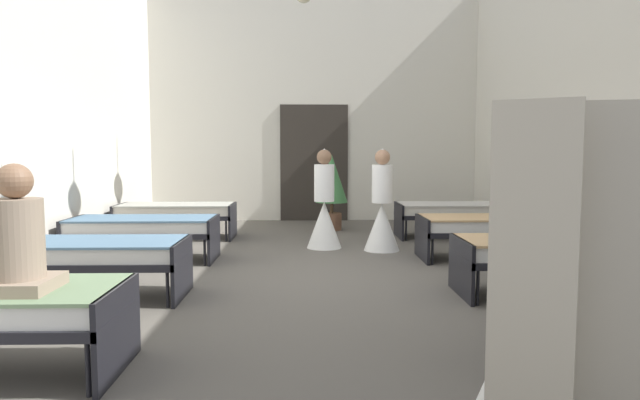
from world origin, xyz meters
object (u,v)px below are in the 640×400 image
Objects in this scene: bed_right_row_2 at (491,227)px; bed_left_row_3 at (176,212)px; bed_right_row_1 at (554,252)px; bed_right_row_3 at (454,211)px; bed_left_row_2 at (143,228)px; privacy_screen at (614,272)px; patient_seated_primary at (520,210)px; bed_left_row_1 at (87,254)px; patient_seated_secondary at (17,244)px; nurse_far_aisle at (526,317)px; nurse_mid_aisle at (382,214)px; potted_plant at (332,184)px; nurse_near_aisle at (324,213)px.

bed_left_row_3 is (-4.64, 1.90, 0.00)m from bed_right_row_2.
bed_right_row_3 is (0.00, 3.80, 0.00)m from bed_right_row_1.
privacy_screen is (3.69, -4.69, 0.41)m from bed_left_row_2.
bed_right_row_3 is at bearing 22.29° from bed_left_row_2.
patient_seated_primary is at bearing -41.59° from bed_left_row_3.
patient_seated_secondary is (0.35, -1.98, 0.43)m from bed_left_row_1.
bed_right_row_1 is at bearing -162.84° from nurse_far_aisle.
bed_left_row_3 is at bearing 180.00° from bed_right_row_3.
bed_left_row_2 is at bearing 95.15° from patient_seated_secondary.
privacy_screen is at bearing -98.21° from bed_right_row_3.
patient_seated_primary and patient_seated_secondary have the same top height.
bed_left_row_2 is 1.28× the size of nurse_mid_aisle.
potted_plant is (-2.01, 4.72, 0.41)m from bed_right_row_1.
bed_left_row_3 is at bearing 138.41° from patient_seated_primary.
nurse_near_aisle is 5.38m from nurse_far_aisle.
bed_right_row_1 is 1.12× the size of privacy_screen.
privacy_screen is (-0.60, -2.78, -0.02)m from patient_seated_primary.
privacy_screen reaches higher than bed_left_row_1.
bed_right_row_2 is 1.28× the size of nurse_mid_aisle.
bed_right_row_2 is at bearing -151.93° from nurse_far_aisle.
bed_left_row_1 is 4.64m from bed_right_row_1.
potted_plant is (-1.66, 4.73, -0.02)m from patient_seated_primary.
privacy_screen is at bearing 88.55° from nurse_far_aisle.
privacy_screen reaches higher than bed_right_row_1.
nurse_far_aisle is at bearing -116.95° from bed_right_row_1.
potted_plant reaches higher than bed_right_row_2.
potted_plant reaches higher than bed_left_row_3.
nurse_near_aisle and nurse_far_aisle have the same top height.
potted_plant reaches higher than bed_left_row_2.
patient_seated_secondary is at bearing -108.72° from potted_plant.
bed_right_row_2 is at bearing 92.46° from privacy_screen.
bed_right_row_3 is 7.21m from patient_seated_secondary.
bed_right_row_1 is 1.00× the size of bed_left_row_2.
nurse_far_aisle reaches higher than bed_right_row_1.
potted_plant is (2.62, 0.92, 0.41)m from bed_left_row_3.
privacy_screen reaches higher than patient_seated_secondary.
nurse_near_aisle is (-2.21, 2.82, 0.09)m from bed_right_row_1.
nurse_near_aisle reaches higher than patient_seated_primary.
nurse_far_aisle reaches higher than bed_left_row_2.
patient_seated_primary is at bearing -95.26° from bed_right_row_3.
bed_left_row_3 is at bearing 133.16° from privacy_screen.
nurse_mid_aisle is 5.40m from privacy_screen.
bed_right_row_2 is (0.00, 1.90, 0.00)m from bed_right_row_1.
nurse_near_aisle is 1.93m from potted_plant.
bed_right_row_3 is 6.40m from nurse_far_aisle.
nurse_mid_aisle and nurse_far_aisle have the same top height.
nurse_mid_aisle is at bearing -73.42° from potted_plant.
bed_right_row_1 is 0.55m from patient_seated_primary.
bed_right_row_2 is 4.80m from privacy_screen.
nurse_far_aisle is 0.87× the size of privacy_screen.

